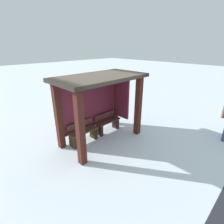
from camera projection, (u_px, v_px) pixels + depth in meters
name	position (u px, v px, depth m)	size (l,w,h in m)	color
ground_plane	(102.00, 139.00, 6.47)	(60.00, 60.00, 0.00)	white
bus_shelter	(100.00, 94.00, 5.99)	(3.13, 1.70, 2.42)	#441C16
bench_left_inside	(83.00, 133.00, 6.16)	(1.11, 0.42, 0.78)	#503126
bench_center_inside	(107.00, 123.00, 6.95)	(1.11, 0.37, 0.78)	#4F2622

